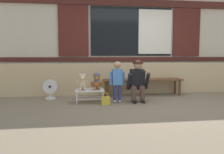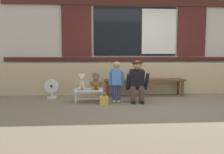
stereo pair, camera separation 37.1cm
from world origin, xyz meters
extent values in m
plane|color=#756651|center=(0.00, 0.00, 0.00)|extent=(60.00, 60.00, 0.00)
cube|color=tan|center=(0.00, 1.43, 0.42)|extent=(7.93, 0.25, 0.85)
cube|color=beige|center=(0.00, 1.95, 1.70)|extent=(8.09, 0.20, 3.41)
cube|color=#471E19|center=(0.00, 1.83, 0.95)|extent=(7.45, 0.04, 0.12)
cube|color=black|center=(0.00, 1.84, 1.75)|extent=(2.40, 0.03, 1.40)
cube|color=silver|center=(0.70, 1.82, 1.75)|extent=(1.00, 0.02, 1.29)
cube|color=#4C1E19|center=(-1.68, 1.83, 1.75)|extent=(0.84, 0.05, 1.43)
cube|color=#4C1E19|center=(1.68, 1.83, 1.75)|extent=(0.84, 0.05, 1.43)
cube|color=#471E19|center=(0.00, 1.82, 2.57)|extent=(7.45, 0.06, 0.20)
cube|color=brown|center=(0.13, 0.92, 0.42)|extent=(2.10, 0.11, 0.04)
cube|color=brown|center=(0.13, 1.06, 0.42)|extent=(2.10, 0.11, 0.04)
cube|color=brown|center=(0.13, 1.20, 0.42)|extent=(2.10, 0.11, 0.04)
cylinder|color=brown|center=(-0.84, 0.92, 0.20)|extent=(0.07, 0.07, 0.40)
cylinder|color=brown|center=(-0.84, 1.20, 0.20)|extent=(0.07, 0.07, 0.40)
cylinder|color=brown|center=(1.10, 0.92, 0.20)|extent=(0.07, 0.07, 0.40)
cylinder|color=brown|center=(1.10, 1.20, 0.20)|extent=(0.07, 0.07, 0.40)
cube|color=silver|center=(-1.30, 0.38, 0.28)|extent=(0.64, 0.36, 0.04)
cylinder|color=silver|center=(-1.59, 0.23, 0.13)|extent=(0.02, 0.02, 0.26)
cylinder|color=silver|center=(-1.59, 0.53, 0.13)|extent=(0.02, 0.02, 0.26)
cylinder|color=silver|center=(-1.01, 0.23, 0.13)|extent=(0.02, 0.02, 0.26)
cylinder|color=silver|center=(-1.01, 0.53, 0.13)|extent=(0.02, 0.02, 0.26)
cylinder|color=silver|center=(-1.30, 0.23, 0.10)|extent=(0.58, 0.02, 0.02)
cylinder|color=silver|center=(-1.30, 0.53, 0.10)|extent=(0.58, 0.02, 0.02)
ellipsoid|color=#CCB289|center=(-1.46, 0.40, 0.41)|extent=(0.17, 0.14, 0.22)
sphere|color=#CCB289|center=(-1.46, 0.39, 0.58)|extent=(0.15, 0.15, 0.15)
sphere|color=#FFEEBB|center=(-1.46, 0.34, 0.56)|extent=(0.06, 0.06, 0.06)
sphere|color=#CCB289|center=(-1.51, 0.40, 0.63)|extent=(0.06, 0.06, 0.06)
ellipsoid|color=#CCB289|center=(-1.57, 0.37, 0.43)|extent=(0.06, 0.11, 0.16)
ellipsoid|color=#CCB289|center=(-1.51, 0.29, 0.33)|extent=(0.06, 0.15, 0.06)
sphere|color=#CCB289|center=(-1.41, 0.40, 0.63)|extent=(0.06, 0.06, 0.06)
ellipsoid|color=#CCB289|center=(-1.35, 0.37, 0.43)|extent=(0.06, 0.11, 0.16)
ellipsoid|color=#CCB289|center=(-1.41, 0.29, 0.33)|extent=(0.06, 0.15, 0.06)
torus|color=beige|center=(-1.46, 0.40, 0.51)|extent=(0.13, 0.13, 0.02)
ellipsoid|color=#93562D|center=(-1.14, 0.40, 0.41)|extent=(0.17, 0.14, 0.22)
sphere|color=#93562D|center=(-1.14, 0.39, 0.58)|extent=(0.15, 0.15, 0.15)
sphere|color=#C87B48|center=(-1.14, 0.34, 0.56)|extent=(0.06, 0.06, 0.06)
sphere|color=#93562D|center=(-1.19, 0.40, 0.63)|extent=(0.06, 0.06, 0.06)
ellipsoid|color=#93562D|center=(-1.25, 0.37, 0.43)|extent=(0.06, 0.11, 0.16)
ellipsoid|color=#93562D|center=(-1.19, 0.29, 0.33)|extent=(0.06, 0.15, 0.06)
sphere|color=#93562D|center=(-1.09, 0.40, 0.63)|extent=(0.06, 0.06, 0.06)
ellipsoid|color=#93562D|center=(-1.03, 0.37, 0.43)|extent=(0.06, 0.11, 0.16)
ellipsoid|color=#93562D|center=(-1.09, 0.29, 0.33)|extent=(0.06, 0.15, 0.06)
torus|color=#335699|center=(-1.14, 0.40, 0.51)|extent=(0.13, 0.13, 0.02)
cylinder|color=#335699|center=(-1.14, 0.40, 0.62)|extent=(0.17, 0.17, 0.01)
cylinder|color=#335699|center=(-1.14, 0.40, 0.64)|extent=(0.10, 0.10, 0.04)
cylinder|color=navy|center=(-0.73, 0.34, 0.22)|extent=(0.08, 0.08, 0.36)
ellipsoid|color=silver|center=(-0.73, 0.32, 0.03)|extent=(0.07, 0.12, 0.05)
cylinder|color=navy|center=(-0.62, 0.34, 0.22)|extent=(0.08, 0.08, 0.36)
ellipsoid|color=silver|center=(-0.62, 0.32, 0.03)|extent=(0.07, 0.12, 0.05)
cube|color=#4C84CC|center=(-0.68, 0.34, 0.58)|extent=(0.22, 0.15, 0.36)
cylinder|color=#4C84CC|center=(-0.82, 0.34, 0.55)|extent=(0.06, 0.06, 0.30)
cylinder|color=#4C84CC|center=(-0.53, 0.34, 0.55)|extent=(0.06, 0.06, 0.30)
sphere|color=tan|center=(-0.68, 0.34, 0.86)|extent=(0.17, 0.17, 0.17)
sphere|color=black|center=(-0.68, 0.35, 0.88)|extent=(0.16, 0.16, 0.16)
cylinder|color=brown|center=(-0.31, 0.25, 0.15)|extent=(0.11, 0.11, 0.30)
cylinder|color=brown|center=(-0.31, 0.39, 0.32)|extent=(0.13, 0.32, 0.13)
ellipsoid|color=black|center=(-0.31, 0.17, 0.03)|extent=(0.09, 0.20, 0.06)
cylinder|color=brown|center=(-0.11, 0.25, 0.15)|extent=(0.11, 0.11, 0.30)
cylinder|color=brown|center=(-0.11, 0.39, 0.32)|extent=(0.13, 0.32, 0.13)
ellipsoid|color=black|center=(-0.11, 0.17, 0.03)|extent=(0.09, 0.20, 0.06)
cube|color=black|center=(-0.21, 0.36, 0.52)|extent=(0.32, 0.30, 0.47)
cylinder|color=black|center=(-0.42, 0.26, 0.48)|extent=(0.08, 0.28, 0.40)
cylinder|color=black|center=(0.00, 0.26, 0.48)|extent=(0.08, 0.28, 0.40)
sphere|color=tan|center=(-0.21, 0.29, 0.85)|extent=(0.20, 0.20, 0.20)
cylinder|color=#422319|center=(-0.21, 0.29, 0.91)|extent=(0.23, 0.23, 0.06)
cube|color=brown|center=(-0.02, 0.45, 0.38)|extent=(0.10, 0.22, 0.16)
cube|color=gold|center=(-0.97, 0.09, 0.09)|extent=(0.18, 0.11, 0.18)
torus|color=gold|center=(-0.97, 0.09, 0.22)|extent=(0.11, 0.01, 0.11)
cylinder|color=silver|center=(-2.24, 0.93, 0.02)|extent=(0.24, 0.24, 0.04)
cylinder|color=silver|center=(-2.24, 0.93, 0.09)|extent=(0.04, 0.04, 0.10)
cylinder|color=silver|center=(-2.24, 0.91, 0.31)|extent=(0.34, 0.06, 0.34)
cylinder|color=#333338|center=(-2.24, 0.91, 0.31)|extent=(0.07, 0.08, 0.07)
camera|label=1|loc=(-1.50, -4.62, 1.08)|focal=35.82mm
camera|label=2|loc=(-1.13, -4.66, 1.08)|focal=35.82mm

